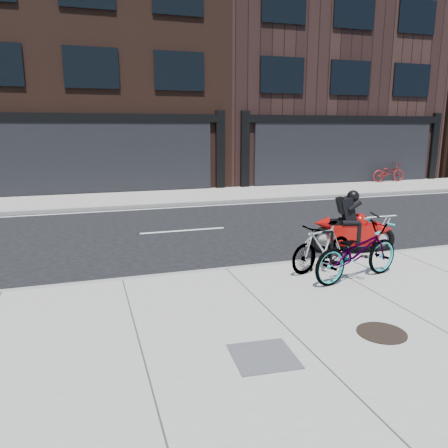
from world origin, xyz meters
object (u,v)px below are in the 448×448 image
object	(u,v)px
bicycle_front	(357,252)
utility_grate	(264,356)
motorcycle	(357,227)
bicycle_far	(389,172)
bicycle_rear	(322,247)
bike_rack	(322,247)
manhole_cover	(382,333)

from	to	relation	value
bicycle_front	utility_grate	bearing A→B (deg)	114.66
motorcycle	bicycle_far	bearing A→B (deg)	66.17
bicycle_rear	bicycle_far	world-z (taller)	bicycle_far
bicycle_front	bicycle_far	xyz separation A→B (m)	(10.23, 12.26, -0.03)
bike_rack	bicycle_rear	size ratio (longest dim) A/B	0.50
bicycle_far	utility_grate	distance (m)	19.29
bike_rack	bicycle_far	world-z (taller)	bicycle_far
bicycle_far	bicycle_front	bearing A→B (deg)	139.45
bike_rack	motorcycle	xyz separation A→B (m)	(1.63, 1.25, 0.01)
bicycle_front	bicycle_rear	size ratio (longest dim) A/B	1.26
bicycle_far	utility_grate	world-z (taller)	bicycle_far
bike_rack	bicycle_rear	bearing A→B (deg)	0.00
bicycle_far	utility_grate	xyz separation A→B (m)	(-12.91, -14.32, -0.48)
bicycle_rear	motorcycle	world-z (taller)	motorcycle
manhole_cover	utility_grate	xyz separation A→B (m)	(-1.76, -0.09, 0.00)
manhole_cover	bicycle_far	bearing A→B (deg)	51.91
bicycle_rear	utility_grate	size ratio (longest dim) A/B	2.09
bicycle_front	motorcycle	xyz separation A→B (m)	(1.30, 1.90, -0.05)
bicycle_rear	bike_rack	bearing A→B (deg)	-106.27
motorcycle	bicycle_far	distance (m)	13.68
bicycle_front	motorcycle	distance (m)	2.30
manhole_cover	utility_grate	bearing A→B (deg)	-177.18
bicycle_rear	motorcycle	bearing A→B (deg)	111.37
bicycle_rear	bicycle_far	distance (m)	15.68
bike_rack	bicycle_front	size ratio (longest dim) A/B	0.39
bicycle_far	bicycle_rear	bearing A→B (deg)	137.01
utility_grate	motorcycle	bearing A→B (deg)	44.93
bicycle_front	motorcycle	bearing A→B (deg)	-47.22
bicycle_rear	manhole_cover	distance (m)	2.74
motorcycle	bicycle_rear	bearing A→B (deg)	-125.38
bicycle_front	manhole_cover	distance (m)	2.24
motorcycle	manhole_cover	world-z (taller)	motorcycle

